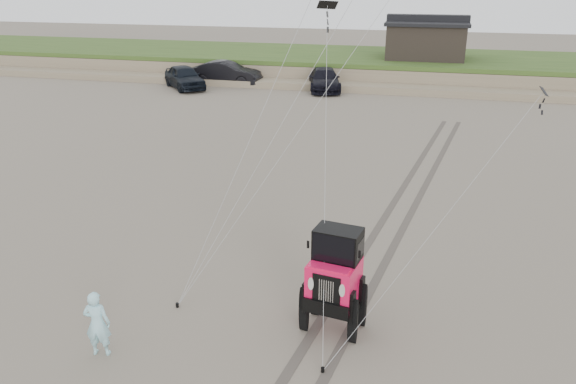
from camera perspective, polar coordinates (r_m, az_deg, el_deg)
name	(u,v)px	position (r m, az deg, el deg)	size (l,w,h in m)	color
ground	(285,343)	(13.57, -0.36, -15.12)	(160.00, 160.00, 0.00)	#6B6054
dune_ridge	(399,67)	(48.68, 11.23, 12.32)	(160.00, 14.25, 1.73)	#7A6B54
cabin	(426,39)	(47.81, 13.87, 14.89)	(6.40, 5.40, 3.35)	black
truck_a	(185,77)	(43.61, -10.47, 11.42)	(2.02, 5.02, 1.71)	black
truck_b	(226,73)	(44.69, -6.31, 11.92)	(1.89, 5.43, 1.79)	black
truck_c	(324,80)	(42.36, 3.72, 11.33)	(2.18, 5.37, 1.56)	black
jeep	(334,291)	(13.54, 4.67, -10.03)	(2.39, 5.53, 2.06)	#FF124E
man	(97,324)	(13.48, -18.81, -12.54)	(0.59, 0.38, 1.61)	#99E1ED
stake_main	(177,305)	(15.07, -11.19, -11.21)	(0.08, 0.08, 0.12)	black
stake_aux	(323,370)	(12.74, 3.54, -17.59)	(0.08, 0.08, 0.12)	black
tire_tracks	(397,218)	(20.24, 10.98, -2.57)	(5.22, 29.74, 0.01)	#4C443D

